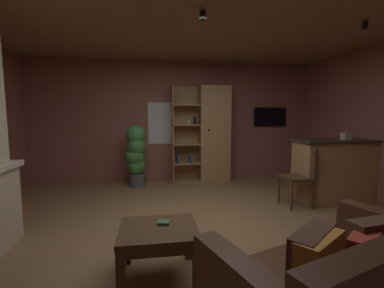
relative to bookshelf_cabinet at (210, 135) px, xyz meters
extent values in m
cube|color=olive|center=(-0.73, -2.54, -1.02)|extent=(6.08, 5.56, 0.02)
cube|color=#8E544C|center=(-0.73, 0.27, 0.29)|extent=(6.20, 0.06, 2.59)
cube|color=#8E6B47|center=(-0.73, -2.54, 1.59)|extent=(6.08, 5.56, 0.02)
cube|color=white|center=(-0.96, 0.24, 0.24)|extent=(0.73, 0.01, 0.89)
cube|color=#A87F51|center=(0.08, -0.01, 0.01)|extent=(0.64, 0.38, 2.03)
cube|color=#A87F51|center=(-0.53, 0.17, 0.01)|extent=(0.59, 0.02, 2.03)
cube|color=#A87F51|center=(-0.82, -0.01, 0.01)|extent=(0.02, 0.38, 2.03)
sphere|color=black|center=(-0.08, -0.21, 0.11)|extent=(0.04, 0.04, 0.04)
cube|color=#A87F51|center=(-0.53, -0.01, -1.00)|extent=(0.59, 0.38, 0.02)
cube|color=#A87F51|center=(-0.53, -0.01, -0.60)|extent=(0.59, 0.38, 0.02)
cube|color=#A87F51|center=(-0.53, -0.01, -0.19)|extent=(0.59, 0.38, 0.02)
cube|color=#A87F51|center=(-0.53, -0.01, 0.21)|extent=(0.59, 0.38, 0.02)
cube|color=#A87F51|center=(-0.53, -0.01, 0.62)|extent=(0.59, 0.38, 0.02)
cube|color=#2D4C8C|center=(-0.71, -0.06, -0.50)|extent=(0.04, 0.23, 0.19)
cube|color=#2D4C8C|center=(-0.44, -0.06, -0.51)|extent=(0.03, 0.23, 0.16)
cube|color=black|center=(-0.34, -0.06, 0.31)|extent=(0.03, 0.23, 0.17)
sphere|color=beige|center=(-0.47, -0.01, 0.26)|extent=(0.10, 0.10, 0.10)
cube|color=#A87F51|center=(1.86, -1.65, -0.51)|extent=(1.51, 0.53, 0.99)
cube|color=#2D2826|center=(1.86, -1.65, 0.01)|extent=(1.57, 0.59, 0.04)
cube|color=#BFB299|center=(1.85, -1.72, 0.08)|extent=(0.12, 0.12, 0.11)
cube|color=brown|center=(-0.33, -4.18, -0.44)|extent=(0.41, 0.37, 0.39)
cube|color=brown|center=(0.21, -4.07, -0.45)|extent=(0.39, 0.20, 0.36)
cube|color=#AD3D2D|center=(0.11, -4.12, -0.46)|extent=(0.46, 0.40, 0.32)
cube|color=#C67F33|center=(-0.32, -4.25, -0.47)|extent=(0.40, 0.33, 0.43)
cube|color=#4C331E|center=(-1.20, -3.30, -0.58)|extent=(0.68, 0.58, 0.05)
cube|color=#4C331E|center=(-1.20, -3.30, -0.65)|extent=(0.61, 0.53, 0.08)
cube|color=#4C331E|center=(-1.50, -3.55, -0.81)|extent=(0.07, 0.07, 0.40)
cube|color=#4C331E|center=(-0.90, -3.55, -0.81)|extent=(0.07, 0.07, 0.40)
cube|color=#4C331E|center=(-1.50, -3.05, -0.81)|extent=(0.07, 0.07, 0.40)
cube|color=#4C331E|center=(-0.90, -3.05, -0.81)|extent=(0.07, 0.07, 0.40)
cube|color=#387247|center=(-1.16, -3.23, -0.55)|extent=(0.12, 0.11, 0.03)
cube|color=#4C331E|center=(0.97, -1.80, -0.55)|extent=(0.44, 0.44, 0.04)
cube|color=#4C331E|center=(1.16, -1.79, -0.31)|extent=(0.06, 0.40, 0.44)
cylinder|color=#4C331E|center=(0.78, -1.63, -0.78)|extent=(0.04, 0.04, 0.46)
cylinder|color=#4C331E|center=(0.80, -1.99, -0.78)|extent=(0.04, 0.04, 0.46)
cylinder|color=#4C331E|center=(1.14, -1.61, -0.78)|extent=(0.04, 0.04, 0.46)
cylinder|color=#4C331E|center=(1.16, -1.97, -0.78)|extent=(0.04, 0.04, 0.46)
cylinder|color=#4C4C51|center=(-1.55, -0.21, -0.88)|extent=(0.33, 0.33, 0.25)
sphere|color=#3D7F3D|center=(-1.56, -0.19, -0.61)|extent=(0.37, 0.37, 0.37)
sphere|color=#3D7F3D|center=(-1.58, -0.19, -0.40)|extent=(0.39, 0.39, 0.39)
sphere|color=#3D7F3D|center=(-1.54, -0.23, -0.19)|extent=(0.38, 0.38, 0.38)
sphere|color=#3D7F3D|center=(-1.56, -0.23, 0.03)|extent=(0.39, 0.39, 0.39)
cube|color=black|center=(1.44, 0.21, 0.38)|extent=(0.75, 0.05, 0.42)
cube|color=black|center=(1.44, 0.19, 0.38)|extent=(0.71, 0.01, 0.38)
cylinder|color=black|center=(-0.67, -2.54, 1.51)|extent=(0.07, 0.07, 0.09)
cylinder|color=black|center=(1.35, -2.53, 1.51)|extent=(0.07, 0.07, 0.09)
camera|label=1|loc=(-1.25, -5.53, 0.42)|focal=24.72mm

